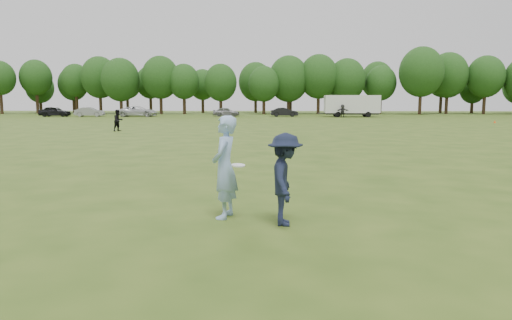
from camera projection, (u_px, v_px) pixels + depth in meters
The scene contains 14 objects.
ground at pixel (266, 222), 9.04m from camera, with size 200.00×200.00×0.00m, color #304A14.
thrower at pixel (225, 167), 9.25m from camera, with size 0.76×0.50×2.09m, color #91B3E1.
defender at pixel (285, 179), 8.74m from camera, with size 1.15×0.66×1.78m, color #171D33.
player_far_a at pixel (118, 120), 35.87m from camera, with size 0.82×0.64×1.69m, color black.
player_far_d at pixel (343, 111), 65.79m from camera, with size 1.73×0.55×1.86m, color #2A2A2A.
car_a at pixel (55, 112), 68.75m from camera, with size 1.83×4.55×1.55m, color black.
car_b at pixel (90, 112), 68.82m from camera, with size 1.50×4.29×1.41m, color gray.
car_c at pixel (138, 111), 68.75m from camera, with size 2.63×5.70×1.58m, color silver.
car_e at pixel (226, 112), 69.55m from camera, with size 1.64×4.08×1.39m, color slate.
car_f at pixel (284, 112), 68.65m from camera, with size 1.43×4.10×1.35m, color black.
field_cone at pixel (495, 122), 49.18m from camera, with size 0.28×0.28×0.30m, color #DB480B.
disc_in_play at pixel (238, 165), 9.01m from camera, with size 0.30×0.30×0.06m.
cargo_trailer at pixel (352, 105), 67.44m from camera, with size 9.00×2.75×3.20m.
treeline at pixel (288, 80), 84.32m from camera, with size 130.35×18.39×11.74m.
Camera 1 is at (0.14, -8.81, 2.39)m, focal length 32.00 mm.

